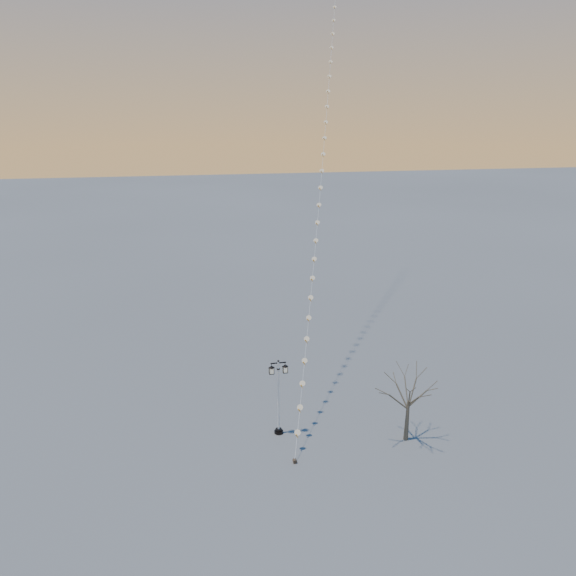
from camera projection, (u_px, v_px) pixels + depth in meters
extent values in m
plane|color=slate|center=(285.00, 458.00, 29.68)|extent=(300.00, 300.00, 0.00)
cylinder|color=black|center=(279.00, 432.00, 32.02)|extent=(0.52, 0.52, 0.15)
cylinder|color=black|center=(279.00, 430.00, 31.97)|extent=(0.37, 0.37, 0.13)
cylinder|color=white|center=(278.00, 395.00, 31.29)|extent=(0.12, 0.12, 4.40)
cylinder|color=black|center=(278.00, 369.00, 30.77)|extent=(0.19, 0.19, 0.06)
cube|color=black|center=(278.00, 363.00, 30.66)|extent=(0.89, 0.06, 0.06)
sphere|color=black|center=(278.00, 361.00, 30.62)|extent=(0.13, 0.13, 0.13)
pyramid|color=black|center=(271.00, 366.00, 30.63)|extent=(0.41, 0.41, 0.13)
cube|color=beige|center=(272.00, 370.00, 30.71)|extent=(0.24, 0.24, 0.32)
cube|color=black|center=(272.00, 373.00, 30.77)|extent=(0.28, 0.28, 0.04)
pyramid|color=black|center=(285.00, 365.00, 30.78)|extent=(0.41, 0.41, 0.13)
cube|color=beige|center=(285.00, 369.00, 30.87)|extent=(0.24, 0.24, 0.32)
cube|color=black|center=(285.00, 372.00, 30.92)|extent=(0.28, 0.28, 0.04)
cone|color=brown|center=(407.00, 421.00, 31.04)|extent=(0.29, 0.29, 2.46)
cylinder|color=#3A2A1D|center=(295.00, 461.00, 29.25)|extent=(0.22, 0.22, 0.22)
cylinder|color=black|center=(295.00, 461.00, 29.24)|extent=(0.03, 0.03, 0.28)
cone|color=orange|center=(323.00, 136.00, 41.81)|extent=(0.09, 0.09, 0.31)
cylinder|color=white|center=(295.00, 452.00, 29.08)|extent=(0.02, 0.02, 0.89)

